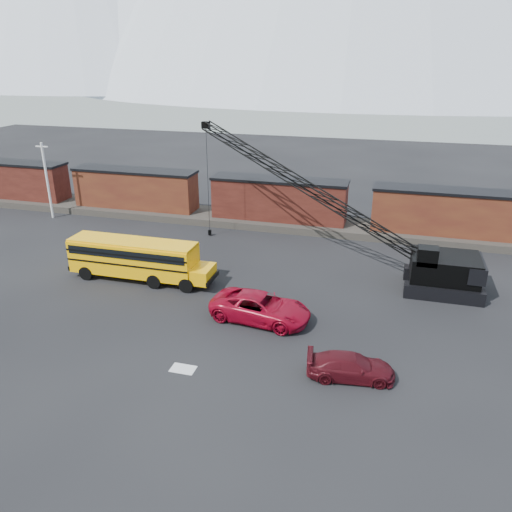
{
  "coord_description": "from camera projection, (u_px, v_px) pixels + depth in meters",
  "views": [
    {
      "loc": [
        10.72,
        -25.59,
        16.53
      ],
      "look_at": [
        1.94,
        6.22,
        3.0
      ],
      "focal_mm": 35.0,
      "sensor_mm": 36.0,
      "label": 1
    }
  ],
  "objects": [
    {
      "name": "red_pickup",
      "position": [
        261.0,
        307.0,
        32.86
      ],
      "size": [
        6.94,
        3.81,
        1.84
      ],
      "primitive_type": "imported",
      "rotation": [
        0.0,
        0.0,
        1.45
      ],
      "color": "maroon",
      "rests_on": "ground"
    },
    {
      "name": "gravel_berm",
      "position": [
        279.0,
        222.0,
        51.23
      ],
      "size": [
        120.0,
        5.0,
        0.7
      ],
      "primitive_type": "cube",
      "color": "#413B35",
      "rests_on": "ground"
    },
    {
      "name": "ground",
      "position": [
        201.0,
        332.0,
        31.74
      ],
      "size": [
        160.0,
        160.0,
        0.0
      ],
      "primitive_type": "plane",
      "color": "black",
      "rests_on": "ground"
    },
    {
      "name": "snow_patch",
      "position": [
        183.0,
        369.0,
        28.04
      ],
      "size": [
        1.4,
        0.9,
        0.02
      ],
      "primitive_type": "cube",
      "color": "silver",
      "rests_on": "ground"
    },
    {
      "name": "boxcar_west_far",
      "position": [
        12.0,
        179.0,
        58.18
      ],
      "size": [
        13.7,
        3.1,
        4.17
      ],
      "color": "#521F17",
      "rests_on": "gravel_berm"
    },
    {
      "name": "utility_pole",
      "position": [
        47.0,
        180.0,
        52.12
      ],
      "size": [
        1.4,
        0.24,
        8.0
      ],
      "color": "silver",
      "rests_on": "ground"
    },
    {
      "name": "boxcar_mid",
      "position": [
        279.0,
        199.0,
        50.31
      ],
      "size": [
        13.7,
        3.1,
        4.17
      ],
      "color": "#521F17",
      "rests_on": "gravel_berm"
    },
    {
      "name": "maroon_suv",
      "position": [
        351.0,
        367.0,
        27.07
      ],
      "size": [
        4.98,
        2.57,
        1.38
      ],
      "primitive_type": "imported",
      "rotation": [
        0.0,
        0.0,
        1.71
      ],
      "color": "#460C14",
      "rests_on": "ground"
    },
    {
      "name": "crawler_crane",
      "position": [
        306.0,
        187.0,
        40.61
      ],
      "size": [
        24.12,
        9.28,
        11.0
      ],
      "color": "black",
      "rests_on": "ground"
    },
    {
      "name": "school_bus",
      "position": [
        138.0,
        258.0,
        38.46
      ],
      "size": [
        11.65,
        2.65,
        3.19
      ],
      "color": "#F8AB05",
      "rests_on": "ground"
    },
    {
      "name": "boxcar_west_near",
      "position": [
        136.0,
        188.0,
        54.25
      ],
      "size": [
        13.7,
        3.1,
        4.17
      ],
      "color": "#451A13",
      "rests_on": "gravel_berm"
    },
    {
      "name": "boxcar_east_near",
      "position": [
        447.0,
        212.0,
        46.37
      ],
      "size": [
        13.7,
        3.1,
        4.17
      ],
      "color": "#451A13",
      "rests_on": "gravel_berm"
    }
  ]
}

